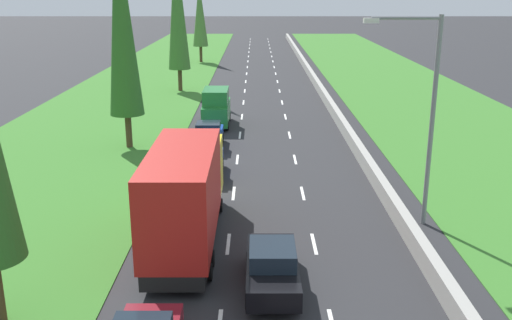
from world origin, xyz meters
TOP-DOWN VIEW (x-y plane):
  - ground_plane at (0.00, 60.00)m, footprint 300.00×300.00m
  - grass_verge_left at (-12.65, 60.00)m, footprint 14.00×140.00m
  - grass_verge_right at (14.35, 60.00)m, footprint 14.00×140.00m
  - median_barrier at (5.70, 60.00)m, footprint 0.44×120.00m
  - lane_markings at (0.00, 60.00)m, footprint 3.64×116.00m
  - red_box_truck_left_lane at (-3.41, 21.03)m, footprint 2.46×9.40m
  - blue_hatchback_left_lane at (-3.37, 29.88)m, footprint 1.74×3.90m
  - blue_hatchback_left_lane_fifth at (-3.68, 35.72)m, footprint 1.74×3.90m
  - green_van_left_lane at (-3.59, 41.90)m, footprint 1.96×4.90m
  - black_sedan_centre_lane at (-0.06, 17.43)m, footprint 1.82×4.50m
  - poplar_tree_second at (-8.86, 35.78)m, footprint 2.16×2.16m
  - poplar_tree_third at (-8.21, 57.13)m, footprint 2.17×2.17m
  - poplar_tree_fourth at (-8.23, 80.12)m, footprint 2.08×2.08m
  - street_light_mast at (6.44, 23.14)m, footprint 3.20×0.28m

SIDE VIEW (x-z plane):
  - ground_plane at x=0.00m, z-range 0.00..0.00m
  - lane_markings at x=0.00m, z-range 0.00..0.01m
  - grass_verge_left at x=-12.65m, z-range 0.00..0.04m
  - grass_verge_right at x=14.35m, z-range 0.00..0.04m
  - median_barrier at x=5.70m, z-range 0.00..0.85m
  - black_sedan_centre_lane at x=-0.06m, z-range -0.01..1.63m
  - blue_hatchback_left_lane at x=-3.37m, z-range -0.02..1.70m
  - blue_hatchback_left_lane_fifth at x=-3.68m, z-range -0.02..1.70m
  - green_van_left_lane at x=-3.59m, z-range -0.01..2.81m
  - red_box_truck_left_lane at x=-3.41m, z-range 0.09..4.27m
  - street_light_mast at x=6.44m, z-range 0.73..9.73m
  - poplar_tree_fourth at x=-8.23m, z-range 1.05..12.13m
  - poplar_tree_second at x=-8.86m, z-range 1.05..15.63m
  - poplar_tree_third at x=-8.21m, z-range 1.05..15.96m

